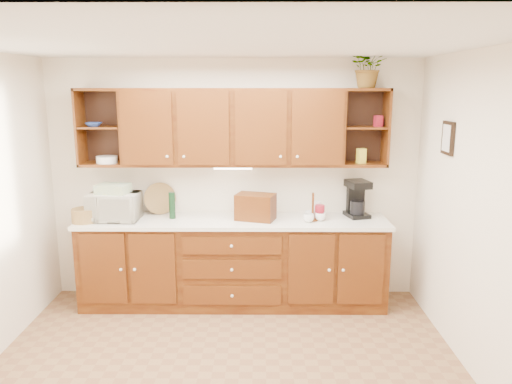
{
  "coord_description": "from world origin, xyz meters",
  "views": [
    {
      "loc": [
        0.28,
        -3.61,
        2.31
      ],
      "look_at": [
        0.24,
        1.15,
        1.3
      ],
      "focal_mm": 35.0,
      "sensor_mm": 36.0,
      "label": 1
    }
  ],
  "objects_px": {
    "bread_box": "(256,207)",
    "potted_plant": "(369,67)",
    "coffee_maker": "(357,199)",
    "microwave": "(114,207)"
  },
  "relations": [
    {
      "from": "coffee_maker",
      "to": "potted_plant",
      "type": "relative_size",
      "value": 0.95
    },
    {
      "from": "microwave",
      "to": "bread_box",
      "type": "relative_size",
      "value": 1.32
    },
    {
      "from": "microwave",
      "to": "potted_plant",
      "type": "bearing_deg",
      "value": 4.54
    },
    {
      "from": "bread_box",
      "to": "potted_plant",
      "type": "bearing_deg",
      "value": 23.35
    },
    {
      "from": "bread_box",
      "to": "potted_plant",
      "type": "distance_m",
      "value": 1.82
    },
    {
      "from": "coffee_maker",
      "to": "potted_plant",
      "type": "xyz_separation_m",
      "value": [
        0.06,
        -0.03,
        1.37
      ]
    },
    {
      "from": "microwave",
      "to": "bread_box",
      "type": "distance_m",
      "value": 1.47
    },
    {
      "from": "coffee_maker",
      "to": "bread_box",
      "type": "bearing_deg",
      "value": 173.65
    },
    {
      "from": "bread_box",
      "to": "microwave",
      "type": "bearing_deg",
      "value": -161.7
    },
    {
      "from": "coffee_maker",
      "to": "potted_plant",
      "type": "distance_m",
      "value": 1.37
    }
  ]
}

